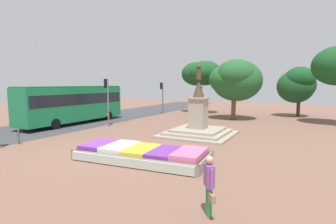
{
  "coord_description": "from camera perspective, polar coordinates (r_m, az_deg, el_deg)",
  "views": [
    {
      "loc": [
        9.59,
        -10.68,
        3.76
      ],
      "look_at": [
        1.7,
        4.25,
        1.92
      ],
      "focal_mm": 28.0,
      "sensor_mm": 36.0,
      "label": 1
    }
  ],
  "objects": [
    {
      "name": "flower_planter",
      "position": [
        13.07,
        -5.84,
        -9.12
      ],
      "size": [
        6.79,
        3.2,
        0.71
      ],
      "color": "#38281C",
      "rests_on": "ground_plane"
    },
    {
      "name": "kerb_bollard_mid_b",
      "position": [
        18.79,
        -29.76,
        -4.59
      ],
      "size": [
        0.12,
        0.12,
        0.98
      ],
      "color": "#4C5156",
      "rests_on": "ground_plane"
    },
    {
      "name": "park_tree_behind_statue",
      "position": [
        33.9,
        7.19,
        8.27
      ],
      "size": [
        5.4,
        4.37,
        6.59
      ],
      "color": "#4C3823",
      "rests_on": "ground_plane"
    },
    {
      "name": "traffic_light_mid_block",
      "position": [
        23.57,
        -13.12,
        3.81
      ],
      "size": [
        0.41,
        0.3,
        4.17
      ],
      "color": "slate",
      "rests_on": "ground_plane"
    },
    {
      "name": "statue_monument",
      "position": [
        19.07,
        6.59,
        -2.73
      ],
      "size": [
        4.86,
        4.86,
        5.11
      ],
      "color": "#9F9580",
      "rests_on": "ground_plane"
    },
    {
      "name": "park_tree_far_right",
      "position": [
        28.25,
        14.26,
        7.02
      ],
      "size": [
        5.4,
        5.02,
        6.23
      ],
      "color": "brown",
      "rests_on": "ground_plane"
    },
    {
      "name": "traffic_light_far_corner",
      "position": [
        32.31,
        -1.29,
        4.33
      ],
      "size": [
        0.42,
        0.31,
        3.88
      ],
      "color": "#4C5156",
      "rests_on": "ground_plane"
    },
    {
      "name": "pedestrian_with_handbag",
      "position": [
        7.7,
        8.98,
        -14.88
      ],
      "size": [
        0.51,
        0.63,
        1.76
      ],
      "color": "#338C4C",
      "rests_on": "ground_plane"
    },
    {
      "name": "city_bus",
      "position": [
        26.03,
        -19.85,
        2.0
      ],
      "size": [
        2.54,
        10.81,
        3.53
      ],
      "color": "#197A47",
      "rests_on": "ground_plane"
    },
    {
      "name": "park_tree_street_side",
      "position": [
        33.0,
        26.28,
        5.41
      ],
      "size": [
        4.12,
        4.04,
        5.64
      ],
      "color": "#4C3823",
      "rests_on": "ground_plane"
    },
    {
      "name": "ground_plane",
      "position": [
        14.84,
        -13.75,
        -8.65
      ],
      "size": [
        87.67,
        87.67,
        0.0
      ],
      "primitive_type": "plane",
      "color": "brown"
    }
  ]
}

